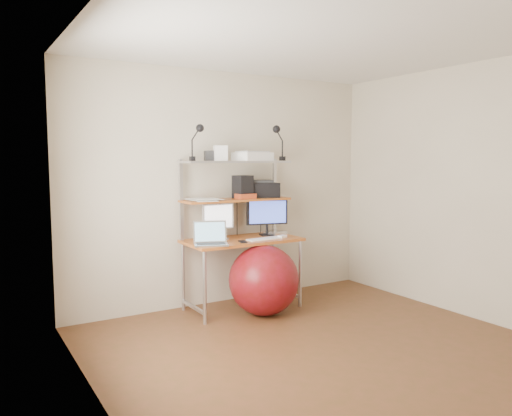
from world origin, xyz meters
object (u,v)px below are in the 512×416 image
(laptop, at_px, (210,240))
(printer, at_px, (260,189))
(exercise_ball, at_px, (264,280))
(monitor_black, at_px, (267,214))
(monitor_silver, at_px, (218,219))

(laptop, distance_m, printer, 0.93)
(exercise_ball, bearing_deg, monitor_black, 53.66)
(monitor_silver, height_order, printer, printer)
(monitor_silver, bearing_deg, exercise_ball, -56.39)
(printer, distance_m, exercise_ball, 1.03)
(monitor_black, distance_m, exercise_ball, 0.78)
(laptop, distance_m, exercise_ball, 0.69)
(monitor_silver, relative_size, exercise_ball, 0.56)
(laptop, xyz_separation_m, printer, (0.75, 0.30, 0.45))
(monitor_black, relative_size, exercise_ball, 0.65)
(printer, relative_size, exercise_ball, 0.63)
(laptop, bearing_deg, exercise_ball, 1.60)
(monitor_black, distance_m, laptop, 0.84)
(monitor_black, height_order, printer, printer)
(monitor_silver, height_order, exercise_ball, monitor_silver)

